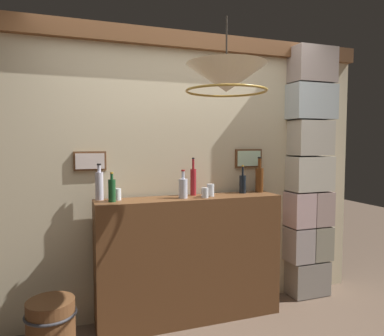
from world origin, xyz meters
TOP-DOWN VIEW (x-y plane):
  - panelled_rear_partition at (-0.00, 1.10)m, footprint 3.61×0.15m
  - stone_pillar at (1.27, 0.97)m, footprint 0.45×0.29m
  - bar_shelf_unit at (0.00, 0.86)m, footprint 1.57×0.32m
  - liquor_bottle_vermouth at (-0.65, 0.84)m, footprint 0.06×0.06m
  - liquor_bottle_amaro at (-0.73, 0.97)m, footprint 0.06×0.06m
  - liquor_bottle_whiskey at (-0.07, 0.83)m, footprint 0.07×0.07m
  - liquor_bottle_gin at (0.71, 0.94)m, footprint 0.08×0.08m
  - liquor_bottle_tequila at (0.53, 0.93)m, footprint 0.06×0.06m
  - liquor_bottle_sherry at (0.06, 0.96)m, footprint 0.05×0.05m
  - glass_tumbler_rocks at (0.18, 0.85)m, footprint 0.06×0.06m
  - glass_tumbler_highball at (0.11, 0.79)m, footprint 0.06×0.06m
  - glass_tumbler_shot at (-0.60, 0.92)m, footprint 0.06×0.06m
  - pendant_lamp at (0.04, 0.24)m, footprint 0.55×0.55m
  - wooden_barrel at (-1.10, 0.61)m, footprint 0.35×0.35m

SIDE VIEW (x-z plane):
  - wooden_barrel at x=-1.10m, z-range 0.00..0.44m
  - bar_shelf_unit at x=0.00m, z-range 0.00..1.06m
  - glass_tumbler_highball at x=0.11m, z-range 1.06..1.14m
  - glass_tumbler_shot at x=-0.60m, z-range 1.06..1.15m
  - glass_tumbler_rocks at x=0.18m, z-range 1.06..1.16m
  - liquor_bottle_whiskey at x=-0.07m, z-range 1.03..1.26m
  - liquor_bottle_tequila at x=0.53m, z-range 1.02..1.27m
  - liquor_bottle_vermouth at x=-0.65m, z-range 1.04..1.27m
  - liquor_bottle_amaro at x=-0.73m, z-range 1.03..1.32m
  - liquor_bottle_gin at x=0.71m, z-range 1.02..1.34m
  - liquor_bottle_sherry at x=0.06m, z-range 1.02..1.35m
  - stone_pillar at x=1.27m, z-range 0.02..2.43m
  - panelled_rear_partition at x=0.00m, z-range 0.08..2.55m
  - pendant_lamp at x=0.04m, z-range 1.69..2.19m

